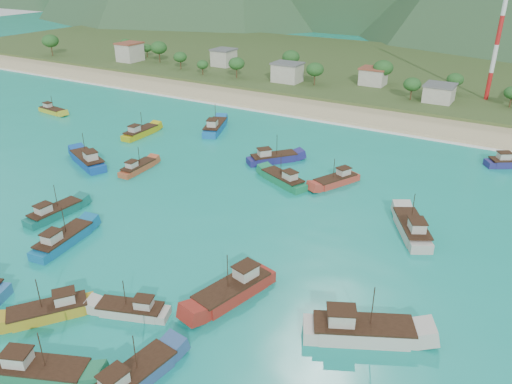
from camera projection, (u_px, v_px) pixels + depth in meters
The scene contains 25 objects.
ground at pixel (156, 245), 74.80m from camera, with size 600.00×600.00×0.00m, color #0B817F.
beach at pixel (346, 114), 136.47m from camera, with size 400.00×18.00×1.20m, color beige.
land at pixel (406, 73), 184.10m from camera, with size 400.00×110.00×2.40m, color #385123.
surf_line at pixel (333, 123), 129.06m from camera, with size 400.00×2.50×0.08m, color white.
village at pixel (411, 84), 148.17m from camera, with size 217.17×24.50×6.93m.
vegetation at pixel (340, 74), 158.31m from camera, with size 275.73×26.30×8.81m.
radio_tower at pixel (503, 15), 134.22m from camera, with size 1.20×1.20×46.00m.
boat_0 at pixel (412, 229), 77.29m from camera, with size 8.68×11.90×6.91m.
boat_6 at pixel (140, 133), 119.58m from camera, with size 3.21×10.35×6.09m.
boat_7 at pixel (361, 331), 56.17m from camera, with size 12.96×8.84×7.44m.
boat_8 at pixel (234, 291), 63.07m from camera, with size 6.38×12.42×7.04m.
boat_9 at pixel (283, 180), 94.46m from camera, with size 10.85×7.08×6.20m.
boat_10 at pixel (39, 372), 50.91m from camera, with size 11.24×7.10×6.41m.
boat_12 at pixel (273, 159), 104.35m from camera, with size 9.27×10.18×6.30m.
boat_14 at pixel (138, 168), 100.15m from camera, with size 3.02×9.05×5.28m.
boat_15 at pixel (132, 380), 50.01m from camera, with size 4.44×10.88×6.24m.
boat_16 at pixel (215, 128), 122.72m from camera, with size 7.44×12.39×7.04m.
boat_19 at pixel (55, 213), 82.54m from camera, with size 3.56×10.08×5.86m.
boat_20 at pixel (336, 181), 94.30m from camera, with size 6.81×10.04×5.76m.
boat_22 at pixel (512, 163), 102.25m from camera, with size 10.32×8.11×6.09m.
boat_23 at pixel (50, 312), 59.65m from camera, with size 8.48×9.86×5.97m.
boat_27 at pixel (88, 161), 102.90m from camera, with size 12.37×7.97×7.06m.
boat_28 at pixel (63, 240), 74.44m from camera, with size 4.53×11.01×6.32m.
boat_29 at pixel (52, 111), 136.92m from camera, with size 9.22×3.53×5.32m.
boat_30 at pixel (132, 311), 60.03m from camera, with size 9.22×5.43×5.23m.
Camera 1 is at (45.22, -47.91, 39.28)m, focal length 35.00 mm.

